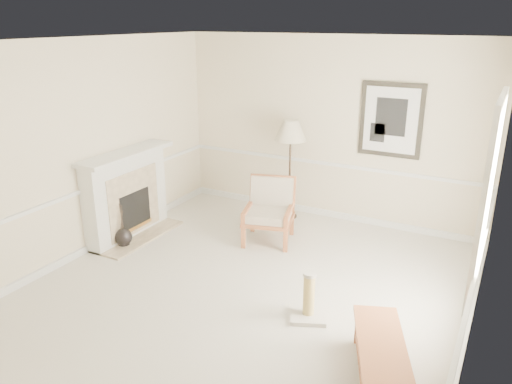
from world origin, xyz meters
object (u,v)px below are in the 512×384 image
armchair (270,207)px  floor_lamp (291,133)px  bench (382,363)px  scratching_post (309,303)px  floor_vase (123,238)px

armchair → floor_lamp: floor_lamp is taller
bench → scratching_post: scratching_post is taller
floor_vase → bench: size_ratio=0.51×
bench → scratching_post: size_ratio=2.65×
floor_lamp → bench: 4.25m
armchair → scratching_post: armchair is taller
floor_vase → floor_lamp: bearing=52.9°
bench → floor_vase: bearing=163.9°
floor_lamp → scratching_post: size_ratio=2.94×
armchair → floor_lamp: 1.30m
scratching_post → bench: bearing=-36.5°
armchair → floor_lamp: size_ratio=0.57×
floor_lamp → bench: size_ratio=1.11×
floor_lamp → bench: (2.40, -3.31, -1.14)m
floor_vase → floor_lamp: 2.99m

